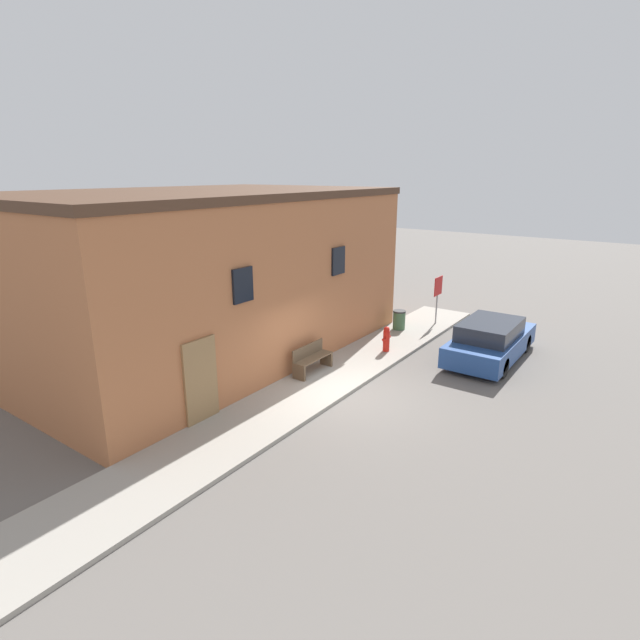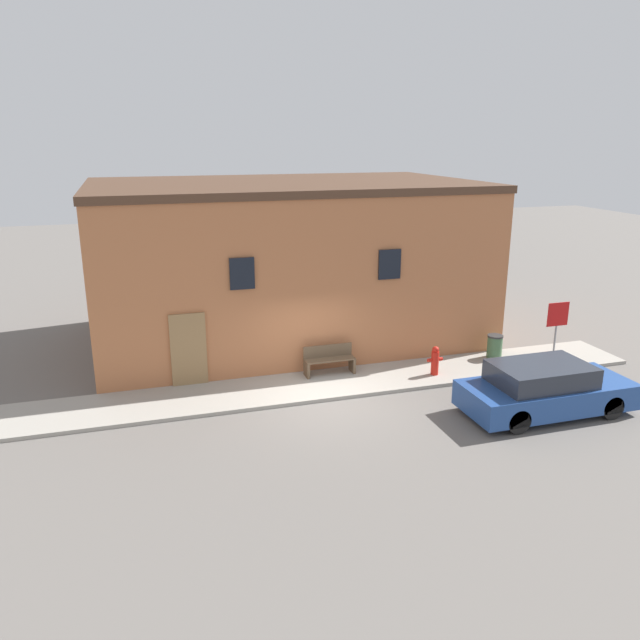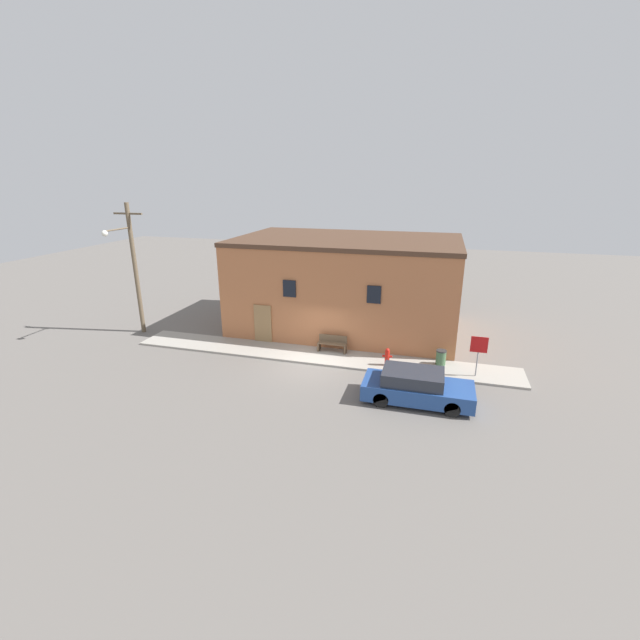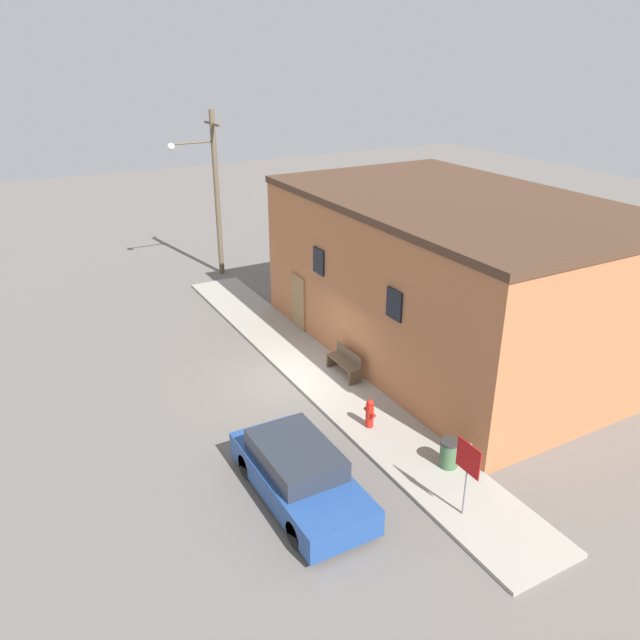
# 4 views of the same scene
# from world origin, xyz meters

# --- Properties ---
(ground_plane) EXTENTS (80.00, 80.00, 0.00)m
(ground_plane) POSITION_xyz_m (0.00, 0.00, 0.00)
(ground_plane) COLOR #66605B
(sidewalk) EXTENTS (19.80, 2.14, 0.11)m
(sidewalk) POSITION_xyz_m (0.00, 1.07, 0.05)
(sidewalk) COLOR #9E998E
(sidewalk) RESTS_ON ground
(brick_building) EXTENTS (12.82, 8.04, 5.45)m
(brick_building) POSITION_xyz_m (0.39, 6.10, 2.73)
(brick_building) COLOR #B26B42
(brick_building) RESTS_ON ground
(fire_hydrant) EXTENTS (0.48, 0.23, 0.87)m
(fire_hydrant) POSITION_xyz_m (3.57, 0.75, 0.54)
(fire_hydrant) COLOR red
(fire_hydrant) RESTS_ON sidewalk
(stop_sign) EXTENTS (0.74, 0.06, 1.92)m
(stop_sign) POSITION_xyz_m (7.64, 0.64, 1.45)
(stop_sign) COLOR gray
(stop_sign) RESTS_ON sidewalk
(bench) EXTENTS (1.50, 0.44, 0.86)m
(bench) POSITION_xyz_m (0.60, 1.73, 0.54)
(bench) COLOR brown
(bench) RESTS_ON sidewalk
(trash_bin) EXTENTS (0.49, 0.49, 0.75)m
(trash_bin) POSITION_xyz_m (6.08, 1.52, 0.48)
(trash_bin) COLOR #426642
(trash_bin) RESTS_ON sidewalk
(utility_pole) EXTENTS (1.80, 2.20, 7.48)m
(utility_pole) POSITION_xyz_m (-11.07, 1.76, 4.07)
(utility_pole) COLOR brown
(utility_pole) RESTS_ON ground
(parked_car) EXTENTS (4.42, 1.84, 1.35)m
(parked_car) POSITION_xyz_m (5.13, -2.29, 0.65)
(parked_car) COLOR black
(parked_car) RESTS_ON ground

